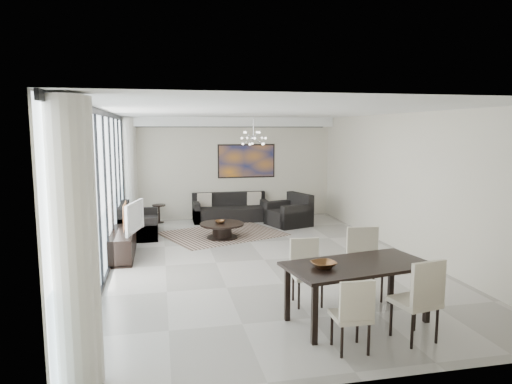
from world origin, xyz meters
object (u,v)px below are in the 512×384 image
object	(u,v)px
coffee_table	(222,230)
tv_console	(122,244)
sofa_main	(231,211)
dining_table	(358,270)
television	(129,217)

from	to	relation	value
coffee_table	tv_console	xyz separation A→B (m)	(-2.19, -1.16, 0.05)
sofa_main	tv_console	bearing A→B (deg)	-129.74
dining_table	tv_console	bearing A→B (deg)	130.41
tv_console	dining_table	world-z (taller)	dining_table
coffee_table	sofa_main	bearing A→B (deg)	75.99
sofa_main	television	xyz separation A→B (m)	(-2.56, -3.31, 0.56)
tv_console	television	xyz separation A→B (m)	(0.16, -0.04, 0.56)
coffee_table	television	size ratio (longest dim) A/B	0.98
tv_console	dining_table	size ratio (longest dim) A/B	0.81
coffee_table	tv_console	distance (m)	2.48
tv_console	coffee_table	bearing A→B (deg)	27.86
sofa_main	tv_console	distance (m)	4.25
dining_table	coffee_table	bearing A→B (deg)	102.61
sofa_main	tv_console	xyz separation A→B (m)	(-2.72, -3.27, -0.00)
sofa_main	dining_table	xyz separation A→B (m)	(0.61, -7.17, 0.46)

